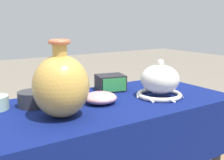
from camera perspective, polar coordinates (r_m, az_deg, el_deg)
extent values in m
cylinder|color=#38383D|center=(1.87, 9.34, -11.35)|extent=(0.04, 0.04, 0.68)
cube|color=#38383D|center=(1.27, -2.16, -5.49)|extent=(1.21, 0.54, 0.03)
cube|color=navy|center=(1.26, -2.17, -4.71)|extent=(1.23, 0.56, 0.01)
cube|color=navy|center=(1.10, 5.74, -14.99)|extent=(1.23, 0.01, 0.27)
ellipsoid|color=gold|center=(1.07, -10.31, -1.27)|extent=(0.21, 0.21, 0.24)
cylinder|color=gold|center=(1.04, -10.60, 6.18)|extent=(0.05, 0.05, 0.05)
torus|color=#BC6642|center=(1.04, -10.65, 7.63)|extent=(0.08, 0.08, 0.02)
torus|color=white|center=(1.37, 9.59, -2.94)|extent=(0.22, 0.22, 0.02)
ellipsoid|color=white|center=(1.35, 9.70, 0.19)|extent=(0.18, 0.18, 0.14)
sphere|color=white|center=(1.34, 9.82, 3.51)|extent=(0.03, 0.03, 0.03)
cone|color=white|center=(1.44, 12.75, -2.30)|extent=(0.01, 0.04, 0.03)
cone|color=white|center=(1.47, 9.30, -1.86)|extent=(0.04, 0.03, 0.03)
cone|color=white|center=(1.43, 6.02, -2.18)|extent=(0.04, 0.02, 0.03)
cone|color=white|center=(1.34, 5.16, -3.13)|extent=(0.03, 0.04, 0.03)
cone|color=white|center=(1.27, 7.78, -4.04)|extent=(0.03, 0.04, 0.03)
cone|color=white|center=(1.28, 11.98, -4.10)|extent=(0.04, 0.02, 0.03)
cone|color=white|center=(1.36, 14.10, -3.27)|extent=(0.04, 0.03, 0.03)
cube|color=#232328|center=(1.47, -0.33, -0.53)|extent=(0.16, 0.14, 0.08)
cube|color=green|center=(1.41, 0.52, -1.04)|extent=(0.12, 0.03, 0.07)
ellipsoid|color=white|center=(1.59, 8.65, -0.07)|extent=(0.12, 0.12, 0.06)
cylinder|color=#2D2D33|center=(1.24, -15.80, -3.72)|extent=(0.13, 0.13, 0.06)
ellipsoid|color=#D19399|center=(1.25, -2.39, -3.61)|extent=(0.15, 0.15, 0.05)
cube|color=olive|center=(2.21, 19.98, -14.91)|extent=(0.50, 0.43, 0.21)
cube|color=brown|center=(2.16, 20.17, -12.58)|extent=(0.52, 0.44, 0.02)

